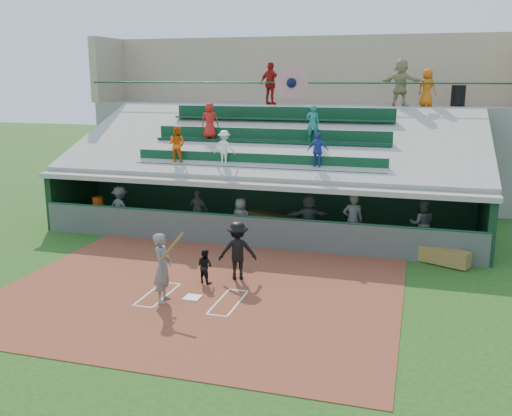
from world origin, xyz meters
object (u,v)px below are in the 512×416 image
(catcher, at_px, (205,266))
(white_table, at_px, (100,217))
(batter_at_plate, at_px, (163,267))
(water_cooler, at_px, (98,202))
(home_plate, at_px, (192,298))
(trash_bin, at_px, (458,96))

(catcher, height_order, white_table, catcher)
(batter_at_plate, bearing_deg, white_table, 131.86)
(catcher, bearing_deg, water_cooler, -15.71)
(home_plate, xyz_separation_m, white_table, (-6.40, 6.02, 0.38))
(batter_at_plate, distance_m, catcher, 1.78)
(catcher, xyz_separation_m, trash_bin, (7.25, 12.15, 4.53))
(home_plate, height_order, trash_bin, trash_bin)
(white_table, bearing_deg, trash_bin, 8.37)
(batter_at_plate, distance_m, water_cooler, 8.66)
(catcher, relative_size, water_cooler, 2.32)
(home_plate, bearing_deg, trash_bin, 61.89)
(home_plate, xyz_separation_m, catcher, (-0.10, 1.23, 0.49))
(home_plate, height_order, catcher, catcher)
(home_plate, bearing_deg, water_cooler, 137.05)
(white_table, distance_m, water_cooler, 0.60)
(white_table, height_order, water_cooler, water_cooler)
(white_table, height_order, trash_bin, trash_bin)
(water_cooler, distance_m, trash_bin, 15.99)
(home_plate, height_order, batter_at_plate, batter_at_plate)
(catcher, xyz_separation_m, water_cooler, (-6.35, 4.78, 0.49))
(trash_bin, bearing_deg, home_plate, -118.11)
(catcher, distance_m, white_table, 7.91)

